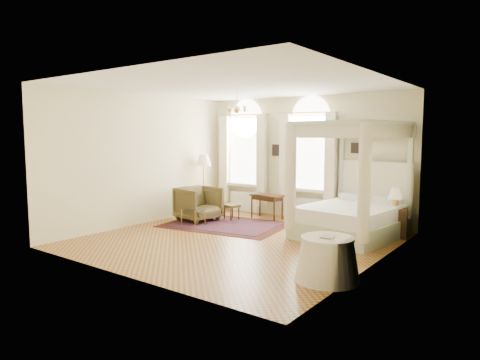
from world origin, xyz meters
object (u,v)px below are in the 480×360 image
object	(u,v)px
side_table	(327,259)
writing_desk	(267,198)
canopy_bed	(350,211)
stool	(232,207)
floor_lamp	(204,163)
armchair	(198,204)
coffee_table	(193,211)
nightstand	(396,223)

from	to	relation	value
side_table	writing_desk	bearing A→B (deg)	133.76
canopy_bed	writing_desk	size ratio (longest dim) A/B	2.79
side_table	stool	bearing A→B (deg)	144.71
writing_desk	floor_lamp	distance (m)	2.16
canopy_bed	floor_lamp	world-z (taller)	canopy_bed
armchair	coffee_table	distance (m)	0.53
nightstand	stool	bearing A→B (deg)	-171.33
canopy_bed	coffee_table	xyz separation A→B (m)	(-3.71, -1.12, -0.22)
stool	armchair	world-z (taller)	armchair
canopy_bed	armchair	bearing A→B (deg)	-170.46
canopy_bed	floor_lamp	size ratio (longest dim) A/B	1.50
coffee_table	floor_lamp	distance (m)	1.96
canopy_bed	writing_desk	world-z (taller)	canopy_bed
coffee_table	side_table	world-z (taller)	side_table
canopy_bed	stool	xyz separation A→B (m)	(-3.31, -0.04, -0.24)
canopy_bed	stool	world-z (taller)	canopy_bed
writing_desk	coffee_table	world-z (taller)	writing_desk
canopy_bed	coffee_table	world-z (taller)	canopy_bed
armchair	floor_lamp	distance (m)	1.49
nightstand	armchair	xyz separation A→B (m)	(-4.79, -1.26, 0.13)
floor_lamp	canopy_bed	bearing A→B (deg)	-3.20
canopy_bed	armchair	world-z (taller)	canopy_bed
nightstand	coffee_table	size ratio (longest dim) A/B	1.05
nightstand	writing_desk	bearing A→B (deg)	179.02
armchair	coffee_table	world-z (taller)	armchair
writing_desk	stool	bearing A→B (deg)	-134.26
floor_lamp	coffee_table	bearing A→B (deg)	-58.39
canopy_bed	nightstand	distance (m)	1.06
writing_desk	armchair	size ratio (longest dim) A/B	0.93
stool	armchair	xyz separation A→B (m)	(-0.63, -0.63, 0.11)
nightstand	armchair	distance (m)	4.95
nightstand	side_table	size ratio (longest dim) A/B	0.64
side_table	nightstand	bearing A→B (deg)	90.00
stool	coffee_table	size ratio (longest dim) A/B	0.70
canopy_bed	floor_lamp	bearing A→B (deg)	176.80
writing_desk	floor_lamp	bearing A→B (deg)	-168.22
nightstand	stool	distance (m)	4.20
stool	side_table	xyz separation A→B (m)	(4.15, -2.94, -0.01)
armchair	floor_lamp	size ratio (longest dim) A/B	0.58
writing_desk	stool	distance (m)	0.99
nightstand	armchair	bearing A→B (deg)	-165.27
canopy_bed	side_table	distance (m)	3.10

